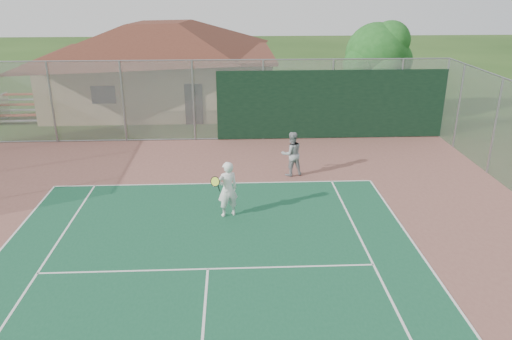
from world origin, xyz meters
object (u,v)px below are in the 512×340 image
(clubhouse, at_px, (162,57))
(player_grey_back, at_px, (292,154))
(tree, at_px, (378,56))
(bleachers, at_px, (32,107))
(player_white_front, at_px, (227,190))

(clubhouse, height_order, player_grey_back, clubhouse)
(tree, distance_m, player_grey_back, 9.00)
(clubhouse, distance_m, bleachers, 7.13)
(clubhouse, relative_size, tree, 2.57)
(bleachers, height_order, player_grey_back, player_grey_back)
(tree, bearing_deg, clubhouse, 161.05)
(clubhouse, relative_size, player_white_front, 7.34)
(tree, height_order, player_white_front, tree)
(tree, bearing_deg, player_grey_back, -124.62)
(clubhouse, distance_m, player_white_front, 14.62)
(bleachers, xyz_separation_m, tree, (17.09, -1.12, 2.57))
(player_white_front, height_order, player_grey_back, player_white_front)
(tree, bearing_deg, bleachers, 176.24)
(clubhouse, xyz_separation_m, bleachers, (-6.31, -2.58, -2.10))
(tree, relative_size, player_grey_back, 3.02)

